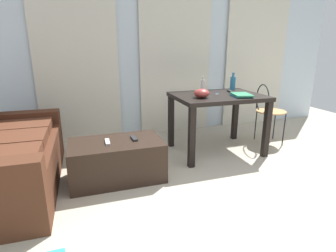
# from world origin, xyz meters

# --- Properties ---
(ground_plane) EXTENTS (7.31, 7.31, 0.00)m
(ground_plane) POSITION_xyz_m (0.00, 1.12, 0.00)
(ground_plane) COLOR #B2A893
(wall_back) EXTENTS (5.82, 0.10, 2.54)m
(wall_back) POSITION_xyz_m (0.00, 3.05, 1.27)
(wall_back) COLOR silver
(wall_back) RESTS_ON ground
(curtains) EXTENTS (4.14, 0.03, 2.17)m
(curtains) POSITION_xyz_m (0.00, 2.96, 1.08)
(curtains) COLOR beige
(curtains) RESTS_ON ground
(couch) EXTENTS (0.91, 1.78, 0.84)m
(couch) POSITION_xyz_m (-2.26, 1.62, 0.32)
(couch) COLOR #4C2819
(couch) RESTS_ON ground
(coffee_table) EXTENTS (0.96, 0.57, 0.42)m
(coffee_table) POSITION_xyz_m (-1.18, 1.51, 0.21)
(coffee_table) COLOR black
(coffee_table) RESTS_ON ground
(craft_table) EXTENTS (1.12, 0.84, 0.77)m
(craft_table) POSITION_xyz_m (0.20, 1.89, 0.66)
(craft_table) COLOR black
(craft_table) RESTS_ON ground
(wire_chair) EXTENTS (0.42, 0.45, 0.86)m
(wire_chair) POSITION_xyz_m (1.03, 1.96, 0.54)
(wire_chair) COLOR #B7844C
(wire_chair) RESTS_ON ground
(bottle_near) EXTENTS (0.06, 0.06, 0.21)m
(bottle_near) POSITION_xyz_m (0.10, 2.15, 0.86)
(bottle_near) COLOR beige
(bottle_near) RESTS_ON craft_table
(bottle_far) EXTENTS (0.07, 0.07, 0.24)m
(bottle_far) POSITION_xyz_m (0.59, 2.19, 0.87)
(bottle_far) COLOR teal
(bottle_far) RESTS_ON craft_table
(bowl) EXTENTS (0.19, 0.19, 0.11)m
(bowl) POSITION_xyz_m (-0.10, 1.76, 0.83)
(bowl) COLOR #9E3833
(bowl) RESTS_ON craft_table
(book_stack) EXTENTS (0.27, 0.33, 0.03)m
(book_stack) POSITION_xyz_m (0.40, 1.67, 0.79)
(book_stack) COLOR #1E668C
(book_stack) RESTS_ON craft_table
(tv_remote_on_table) EXTENTS (0.08, 0.18, 0.02)m
(tv_remote_on_table) POSITION_xyz_m (0.45, 2.01, 0.78)
(tv_remote_on_table) COLOR #232326
(tv_remote_on_table) RESTS_ON craft_table
(scissors) EXTENTS (0.08, 0.09, 0.00)m
(scissors) POSITION_xyz_m (0.21, 1.94, 0.77)
(scissors) COLOR #9EA0A5
(scissors) RESTS_ON craft_table
(tv_remote_primary) EXTENTS (0.05, 0.18, 0.02)m
(tv_remote_primary) POSITION_xyz_m (-1.26, 1.50, 0.43)
(tv_remote_primary) COLOR #B7B7B2
(tv_remote_primary) RESTS_ON coffee_table
(tv_remote_secondary) EXTENTS (0.06, 0.16, 0.02)m
(tv_remote_secondary) POSITION_xyz_m (-0.98, 1.52, 0.43)
(tv_remote_secondary) COLOR #232326
(tv_remote_secondary) RESTS_ON coffee_table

